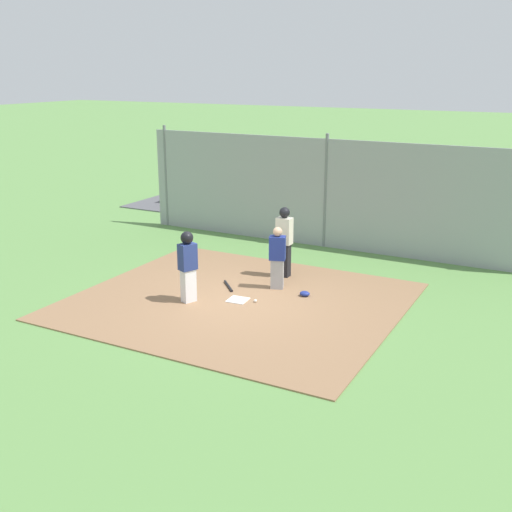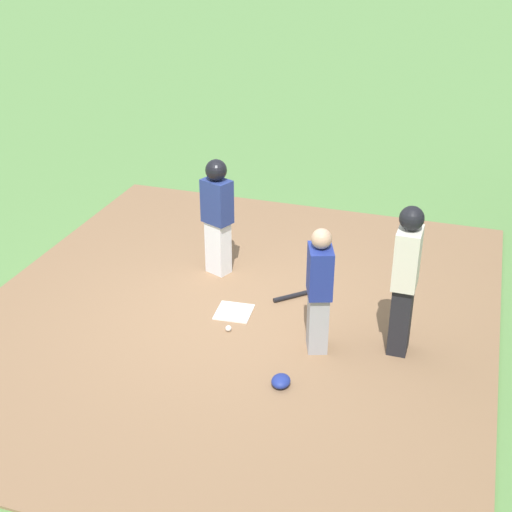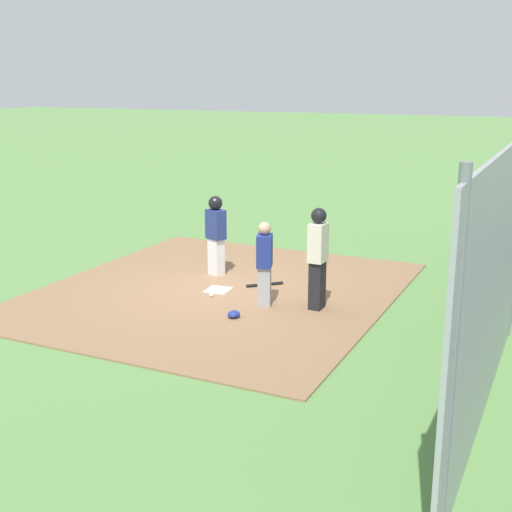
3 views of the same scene
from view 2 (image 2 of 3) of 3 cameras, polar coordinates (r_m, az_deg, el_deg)
ground_plane at (r=8.95m, az=-1.78°, el=-4.75°), size 140.00×140.00×0.00m
dirt_infield at (r=8.94m, az=-1.79°, el=-4.67°), size 7.20×6.40×0.03m
home_plate at (r=8.93m, az=-1.79°, el=-4.53°), size 0.47×0.47×0.02m
catcher at (r=7.90m, az=5.12°, el=-2.69°), size 0.44×0.37×1.52m
umpire at (r=7.92m, az=11.95°, el=-1.72°), size 0.38×0.27×1.80m
runner at (r=9.47m, az=-3.15°, el=3.74°), size 0.39×0.45×1.64m
baseball_bat at (r=9.28m, az=3.52°, el=-3.10°), size 0.56×0.59×0.06m
catcher_mask at (r=7.68m, az=2.02°, el=-10.05°), size 0.24×0.20×0.12m
baseball at (r=8.56m, az=-2.24°, el=-5.85°), size 0.07×0.07×0.07m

